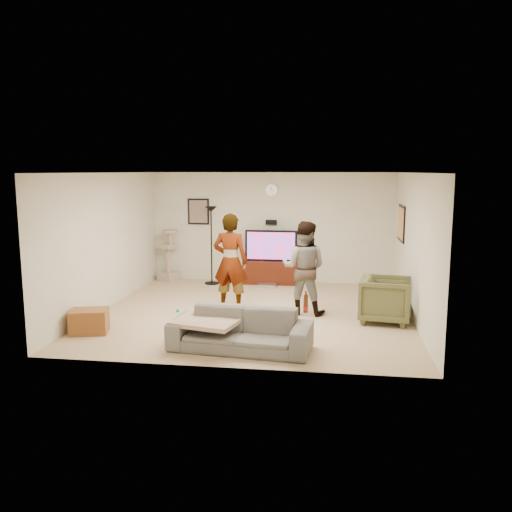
# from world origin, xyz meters

# --- Properties ---
(floor) EXTENTS (5.50, 5.50, 0.02)m
(floor) POSITION_xyz_m (0.00, 0.00, -0.01)
(floor) COLOR tan
(floor) RESTS_ON ground
(ceiling) EXTENTS (5.50, 5.50, 0.02)m
(ceiling) POSITION_xyz_m (0.00, 0.00, 2.51)
(ceiling) COLOR white
(ceiling) RESTS_ON wall_back
(wall_back) EXTENTS (5.50, 0.04, 2.50)m
(wall_back) POSITION_xyz_m (0.00, 2.75, 1.25)
(wall_back) COLOR beige
(wall_back) RESTS_ON floor
(wall_front) EXTENTS (5.50, 0.04, 2.50)m
(wall_front) POSITION_xyz_m (0.00, -2.75, 1.25)
(wall_front) COLOR beige
(wall_front) RESTS_ON floor
(wall_left) EXTENTS (0.04, 5.50, 2.50)m
(wall_left) POSITION_xyz_m (-2.75, 0.00, 1.25)
(wall_left) COLOR beige
(wall_left) RESTS_ON floor
(wall_right) EXTENTS (0.04, 5.50, 2.50)m
(wall_right) POSITION_xyz_m (2.75, 0.00, 1.25)
(wall_right) COLOR beige
(wall_right) RESTS_ON floor
(wall_clock) EXTENTS (0.26, 0.04, 0.26)m
(wall_clock) POSITION_xyz_m (0.00, 2.72, 2.10)
(wall_clock) COLOR white
(wall_clock) RESTS_ON wall_back
(wall_speaker) EXTENTS (0.25, 0.10, 0.10)m
(wall_speaker) POSITION_xyz_m (0.00, 2.69, 1.38)
(wall_speaker) COLOR black
(wall_speaker) RESTS_ON wall_back
(picture_back) EXTENTS (0.42, 0.03, 0.52)m
(picture_back) POSITION_xyz_m (-1.70, 2.73, 1.60)
(picture_back) COLOR #78655B
(picture_back) RESTS_ON wall_back
(picture_right) EXTENTS (0.03, 0.78, 0.62)m
(picture_right) POSITION_xyz_m (2.73, 1.60, 1.50)
(picture_right) COLOR #DD8D56
(picture_right) RESTS_ON wall_right
(tv_stand) EXTENTS (1.25, 0.45, 0.52)m
(tv_stand) POSITION_xyz_m (0.02, 2.50, 0.26)
(tv_stand) COLOR #3A1208
(tv_stand) RESTS_ON floor
(console_box) EXTENTS (0.40, 0.30, 0.07)m
(console_box) POSITION_xyz_m (-0.02, 2.11, 0.04)
(console_box) COLOR #BBBBC0
(console_box) RESTS_ON floor
(tv) EXTENTS (1.17, 0.08, 0.69)m
(tv) POSITION_xyz_m (0.02, 2.50, 0.87)
(tv) COLOR black
(tv) RESTS_ON tv_stand
(tv_screen) EXTENTS (1.08, 0.01, 0.61)m
(tv_screen) POSITION_xyz_m (0.02, 2.46, 0.87)
(tv_screen) COLOR blue
(tv_screen) RESTS_ON tv
(floor_lamp) EXTENTS (0.32, 0.32, 1.74)m
(floor_lamp) POSITION_xyz_m (-1.30, 2.29, 0.87)
(floor_lamp) COLOR black
(floor_lamp) RESTS_ON floor
(cat_tree) EXTENTS (0.51, 0.51, 1.20)m
(cat_tree) POSITION_xyz_m (-2.38, 2.50, 0.60)
(cat_tree) COLOR tan
(cat_tree) RESTS_ON floor
(person_left) EXTENTS (0.69, 0.50, 1.78)m
(person_left) POSITION_xyz_m (-0.46, 0.17, 0.89)
(person_left) COLOR #A7A8AF
(person_left) RESTS_ON floor
(person_right) EXTENTS (0.90, 0.75, 1.66)m
(person_right) POSITION_xyz_m (0.88, 0.05, 0.83)
(person_right) COLOR #43659F
(person_right) RESTS_ON floor
(sofa) EXTENTS (2.07, 0.98, 0.59)m
(sofa) POSITION_xyz_m (0.10, -2.04, 0.29)
(sofa) COLOR #5F5B55
(sofa) RESTS_ON floor
(throw_blanket) EXTENTS (1.04, 0.90, 0.06)m
(throw_blanket) POSITION_xyz_m (-0.40, -2.04, 0.40)
(throw_blanket) COLOR #CFA58C
(throw_blanket) RESTS_ON sofa
(beer_bottle) EXTENTS (0.06, 0.06, 0.25)m
(beer_bottle) POSITION_xyz_m (1.02, -2.04, 0.71)
(beer_bottle) COLOR #461F0B
(beer_bottle) RESTS_ON sofa
(armchair) EXTENTS (0.95, 0.93, 0.77)m
(armchair) POSITION_xyz_m (2.28, -0.28, 0.38)
(armchair) COLOR brown
(armchair) RESTS_ON floor
(side_table) EXTENTS (0.65, 0.55, 0.38)m
(side_table) POSITION_xyz_m (-2.40, -1.59, 0.19)
(side_table) COLOR brown
(side_table) RESTS_ON floor
(toy_ball) EXTENTS (0.06, 0.06, 0.06)m
(toy_ball) POSITION_xyz_m (-1.37, -0.20, 0.03)
(toy_ball) COLOR #009CA8
(toy_ball) RESTS_ON floor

